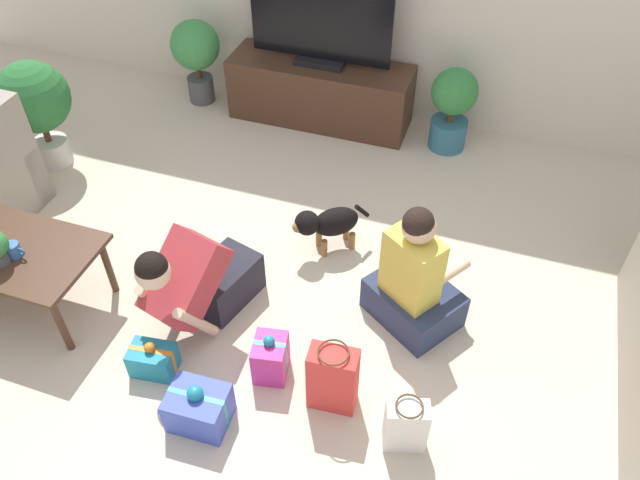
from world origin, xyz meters
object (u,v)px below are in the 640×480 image
tv (320,23)px  person_sitting (414,282)px  person_kneeling (199,280)px  potted_plant_back_left (196,51)px  gift_bag_a (406,426)px  potted_plant_corner_left (35,102)px  gift_box_a (271,358)px  gift_box_b (153,360)px  dog (327,223)px  mug (14,250)px  potted_plant_back_right (452,105)px  tv_console (320,92)px  gift_box_c (199,408)px  coffee_table (20,257)px  gift_bag_b (333,379)px

tv → person_sitting: (1.23, -1.92, -0.55)m
person_kneeling → potted_plant_back_left: bearing=132.2°
person_kneeling → person_sitting: bearing=34.3°
person_kneeling → gift_bag_a: (1.34, -0.42, -0.17)m
person_kneeling → person_sitting: 1.25m
potted_plant_corner_left → gift_box_a: bearing=-28.4°
gift_box_b → person_sitting: bearing=33.3°
tv → gift_bag_a: (1.39, -2.75, -0.70)m
potted_plant_back_left → person_kneeling: bearing=-63.1°
dog → mug: 1.89m
gift_box_b → potted_plant_back_right: bearing=66.7°
gift_box_a → mug: (-1.54, -0.02, 0.37)m
potted_plant_corner_left → dog: size_ratio=1.95×
gift_bag_a → tv_console: bearing=116.8°
gift_bag_a → mug: mug is taller
dog → gift_box_c: bearing=-47.7°
potted_plant_back_right → person_kneeling: 2.52m
person_sitting → gift_box_b: 1.55m
potted_plant_corner_left → person_kneeling: 2.13m
coffee_table → potted_plant_back_left: (-0.12, 2.50, 0.07)m
tv_console → gift_bag_b: (0.96, -2.64, -0.04)m
person_sitting → gift_box_a: person_sitting is taller
coffee_table → gift_bag_a: size_ratio=2.49×
tv_console → gift_box_b: 2.77m
tv → potted_plant_corner_left: bearing=-144.6°
gift_bag_b → dog: bearing=109.6°
gift_box_c → gift_bag_b: gift_bag_b is taller
tv_console → gift_box_b: size_ratio=5.62×
tv → gift_bag_a: 3.16m
gift_box_b → gift_bag_a: size_ratio=0.75×
dog → mug: mug is taller
person_kneeling → gift_box_b: 0.51m
tv → gift_bag_b: tv is taller
person_sitting → gift_box_b: (-1.28, -0.84, -0.23)m
tv_console → potted_plant_corner_left: size_ratio=1.77×
person_kneeling → gift_bag_b: 0.98m
gift_box_c → dog: bearing=81.1°
potted_plant_corner_left → gift_box_a: 2.73m
gift_bag_a → mug: (-2.35, 0.16, 0.34)m
person_kneeling → mug: bearing=-150.3°
tv_console → potted_plant_corner_left: 2.22m
coffee_table → mug: (0.03, -0.04, 0.10)m
gift_box_c → coffee_table: bearing=162.5°
tv → tv_console: bearing=82.9°
potted_plant_back_left → potted_plant_corner_left: 1.41m
mug → gift_box_b: bearing=-10.9°
potted_plant_corner_left → mug: (0.83, -1.31, -0.04)m
gift_box_b → gift_box_a: bearing=17.5°
dog → person_kneeling: bearing=-71.2°
tv → gift_box_b: tv is taller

